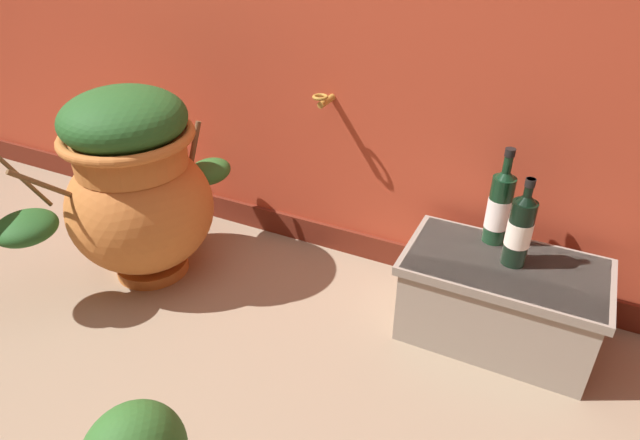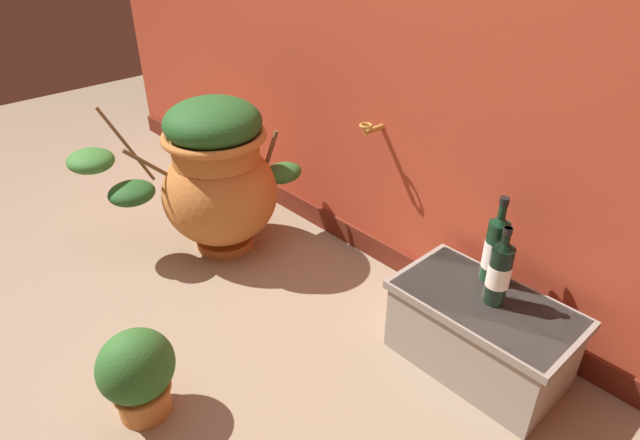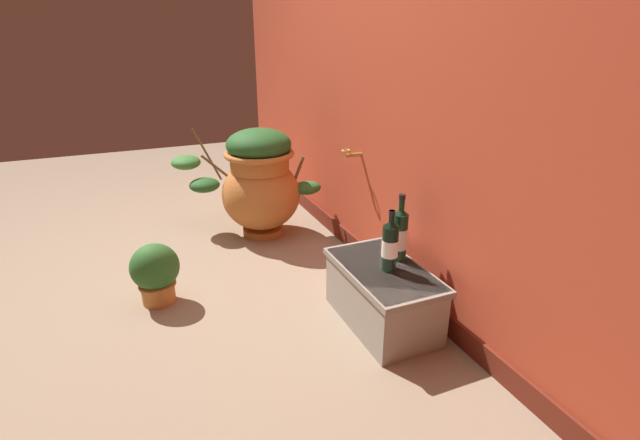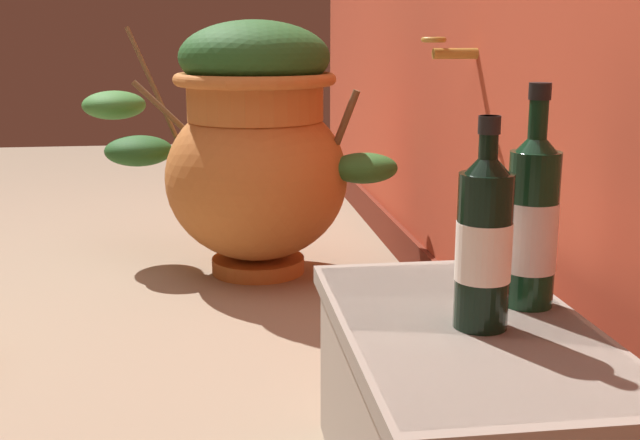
{
  "view_description": "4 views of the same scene",
  "coord_description": "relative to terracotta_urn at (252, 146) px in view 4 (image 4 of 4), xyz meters",
  "views": [
    {
      "loc": [
        0.77,
        -0.62,
        1.29
      ],
      "look_at": [
        0.07,
        0.81,
        0.32
      ],
      "focal_mm": 30.2,
      "sensor_mm": 36.0,
      "label": 1
    },
    {
      "loc": [
        1.36,
        -0.54,
        1.49
      ],
      "look_at": [
        -0.01,
        0.74,
        0.36
      ],
      "focal_mm": 30.65,
      "sensor_mm": 36.0,
      "label": 2
    },
    {
      "loc": [
        2.39,
        -0.2,
        1.35
      ],
      "look_at": [
        0.08,
        0.79,
        0.32
      ],
      "focal_mm": 26.7,
      "sensor_mm": 36.0,
      "label": 3
    },
    {
      "loc": [
        1.71,
        0.51,
        0.7
      ],
      "look_at": [
        0.02,
        0.74,
        0.3
      ],
      "focal_mm": 44.7,
      "sensor_mm": 36.0,
      "label": 4
    }
  ],
  "objects": [
    {
      "name": "terracotta_urn",
      "position": [
        0.0,
        0.0,
        0.0
      ],
      "size": [
        0.71,
        0.93,
        0.74
      ],
      "color": "#C17033",
      "rests_on": "ground_plane"
    },
    {
      "name": "wine_bottle_middle",
      "position": [
        1.3,
        0.24,
        0.05
      ],
      "size": [
        0.08,
        0.08,
        0.29
      ],
      "color": "black",
      "rests_on": "stone_ledge"
    },
    {
      "name": "stone_ledge",
      "position": [
        1.29,
        0.23,
        -0.21
      ],
      "size": [
        0.62,
        0.35,
        0.3
      ],
      "color": "#9E9384",
      "rests_on": "ground_plane"
    },
    {
      "name": "wine_bottle_left",
      "position": [
        1.22,
        0.34,
        0.06
      ],
      "size": [
        0.08,
        0.08,
        0.33
      ],
      "color": "black",
      "rests_on": "stone_ledge"
    }
  ]
}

